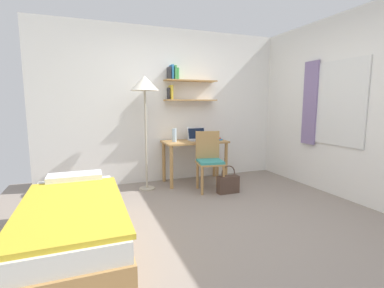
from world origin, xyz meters
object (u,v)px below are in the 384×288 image
at_px(laptop, 197,137).
at_px(water_bottle, 174,135).
at_px(desk_chair, 209,159).
at_px(book_stack, 215,139).
at_px(bed, 74,224).
at_px(desk, 195,149).
at_px(standing_lamp, 145,89).
at_px(handbag, 228,184).

height_order(laptop, water_bottle, water_bottle).
bearing_deg(desk_chair, laptop, 86.97).
distance_m(desk_chair, water_bottle, 0.72).
bearing_deg(book_stack, bed, -143.12).
bearing_deg(desk_chair, desk, 95.69).
height_order(desk_chair, water_bottle, water_bottle).
bearing_deg(bed, laptop, 42.27).
bearing_deg(water_bottle, book_stack, -0.22).
bearing_deg(standing_lamp, water_bottle, 13.31).
relative_size(desk_chair, standing_lamp, 0.52).
height_order(standing_lamp, water_bottle, standing_lamp).
distance_m(desk, standing_lamp, 1.31).
height_order(desk, book_stack, book_stack).
relative_size(laptop, book_stack, 1.43).
xyz_separation_m(desk_chair, handbag, (0.20, -0.25, -0.36)).
xyz_separation_m(bed, water_bottle, (1.50, 1.69, 0.59)).
xyz_separation_m(desk, standing_lamp, (-0.86, -0.12, 0.98)).
height_order(standing_lamp, laptop, standing_lamp).
distance_m(bed, book_stack, 2.85).
distance_m(water_bottle, book_stack, 0.75).
bearing_deg(desk, handbag, -71.47).
relative_size(standing_lamp, handbag, 4.14).
height_order(desk, water_bottle, water_bottle).
height_order(bed, water_bottle, water_bottle).
relative_size(standing_lamp, water_bottle, 7.88).
bearing_deg(desk_chair, book_stack, 55.89).
bearing_deg(bed, water_bottle, 48.31).
bearing_deg(bed, standing_lamp, 57.36).
relative_size(laptop, water_bottle, 1.51).
distance_m(laptop, water_bottle, 0.45).
xyz_separation_m(desk_chair, standing_lamp, (-0.91, 0.38, 1.07)).
bearing_deg(handbag, desk_chair, 128.67).
bearing_deg(book_stack, desk_chair, -124.11).
distance_m(bed, handbag, 2.32).
bearing_deg(handbag, bed, -155.96).
xyz_separation_m(water_bottle, handbag, (0.61, -0.74, -0.69)).
distance_m(standing_lamp, laptop, 1.25).
xyz_separation_m(desk_chair, book_stack, (0.33, 0.49, 0.24)).
height_order(bed, desk, desk).
distance_m(bed, desk_chair, 2.27).
relative_size(desk, desk_chair, 1.16).
xyz_separation_m(bed, desk_chair, (1.91, 1.20, 0.26)).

